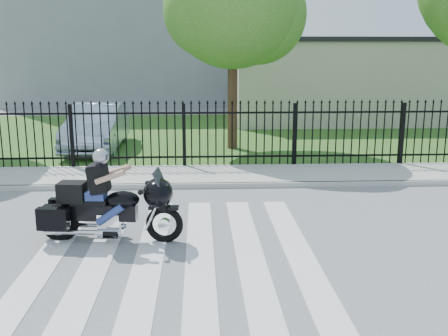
{
  "coord_description": "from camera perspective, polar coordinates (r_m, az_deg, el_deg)",
  "views": [
    {
      "loc": [
        0.41,
        -8.01,
        3.23
      ],
      "look_at": [
        0.88,
        1.74,
        1.0
      ],
      "focal_mm": 42.0,
      "sensor_mm": 36.0,
      "label": 1
    }
  ],
  "objects": [
    {
      "name": "ground",
      "position": [
        8.64,
        -5.33,
        -9.12
      ],
      "size": [
        120.0,
        120.0,
        0.0
      ],
      "primitive_type": "plane",
      "color": "slate",
      "rests_on": "ground"
    },
    {
      "name": "crosswalk",
      "position": [
        8.64,
        -5.33,
        -9.09
      ],
      "size": [
        5.0,
        5.5,
        0.01
      ],
      "primitive_type": null,
      "color": "silver",
      "rests_on": "ground"
    },
    {
      "name": "sidewalk",
      "position": [
        13.39,
        -4.42,
        -0.86
      ],
      "size": [
        40.0,
        2.0,
        0.12
      ],
      "primitive_type": "cube",
      "color": "#ADAAA3",
      "rests_on": "ground"
    },
    {
      "name": "curb",
      "position": [
        12.43,
        -4.54,
        -1.95
      ],
      "size": [
        40.0,
        0.12,
        0.12
      ],
      "primitive_type": "cube",
      "color": "#ADAAA3",
      "rests_on": "ground"
    },
    {
      "name": "grass_strip",
      "position": [
        20.27,
        -3.87,
        3.69
      ],
      "size": [
        40.0,
        12.0,
        0.02
      ],
      "primitive_type": "cube",
      "color": "#346121",
      "rests_on": "ground"
    },
    {
      "name": "iron_fence",
      "position": [
        14.21,
        -4.36,
        3.4
      ],
      "size": [
        26.0,
        0.04,
        1.8
      ],
      "color": "black",
      "rests_on": "ground"
    },
    {
      "name": "tree_mid",
      "position": [
        17.1,
        0.97,
        17.67
      ],
      "size": [
        4.2,
        4.2,
        6.78
      ],
      "color": "#382316",
      "rests_on": "ground"
    },
    {
      "name": "building_low",
      "position": [
        24.94,
        12.75,
        9.15
      ],
      "size": [
        10.0,
        6.0,
        3.5
      ],
      "primitive_type": "cube",
      "color": "#B5AF97",
      "rests_on": "ground"
    },
    {
      "name": "building_low_roof",
      "position": [
        24.9,
        12.97,
        13.39
      ],
      "size": [
        10.2,
        6.2,
        0.2
      ],
      "primitive_type": "cube",
      "color": "black",
      "rests_on": "building_low"
    },
    {
      "name": "building_tall",
      "position": [
        34.29,
        -8.84,
        17.34
      ],
      "size": [
        15.0,
        10.0,
        12.0
      ],
      "primitive_type": "cube",
      "color": "gray",
      "rests_on": "ground"
    },
    {
      "name": "motorcycle_rider",
      "position": [
        9.12,
        -12.71,
        -3.73
      ],
      "size": [
        2.49,
        0.92,
        1.64
      ],
      "rotation": [
        0.0,
        0.0,
        -0.1
      ],
      "color": "black",
      "rests_on": "ground"
    },
    {
      "name": "parked_car",
      "position": [
        17.53,
        -13.68,
        4.38
      ],
      "size": [
        1.56,
        4.45,
        1.47
      ],
      "primitive_type": "imported",
      "rotation": [
        0.0,
        0.0,
        -0.0
      ],
      "color": "#A8B6D3",
      "rests_on": "grass_strip"
    }
  ]
}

